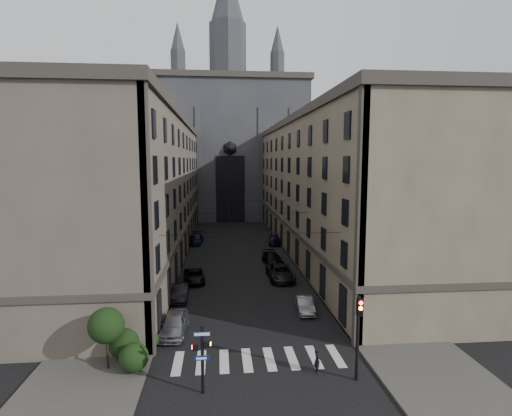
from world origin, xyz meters
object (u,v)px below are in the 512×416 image
object	(u,v)px
car_right_midfar	(273,259)
pedestrian_signal_left	(202,354)
car_right_far	(274,240)
car_right_midnear	(280,273)
traffic_light_right	(358,328)
car_left_near	(174,324)
car_left_midfar	(194,276)
car_left_midnear	(180,292)
pedestrian	(317,361)
gothic_tower	(229,140)
car_left_far	(195,239)
car_right_near	(305,304)

from	to	relation	value
car_right_midfar	pedestrian_signal_left	bearing A→B (deg)	-111.77
car_right_midfar	car_right_far	world-z (taller)	car_right_far
car_right_midnear	traffic_light_right	bearing A→B (deg)	-87.56
car_left_near	car_right_midfar	world-z (taller)	car_left_near
car_left_midfar	car_right_far	bearing A→B (deg)	51.29
traffic_light_right	car_left_midnear	size ratio (longest dim) A/B	1.24
car_right_midnear	pedestrian	bearing A→B (deg)	-93.69
gothic_tower	pedestrian	bearing A→B (deg)	-87.26
pedestrian	car_right_far	bearing A→B (deg)	-8.29
pedestrian	car_left_far	bearing A→B (deg)	9.47
car_left_near	car_left_midfar	size ratio (longest dim) A/B	1.00
car_right_far	pedestrian_signal_left	bearing A→B (deg)	-96.49
car_left_midnear	car_right_midfar	distance (m)	15.67
car_left_midnear	car_left_midfar	bearing A→B (deg)	78.84
car_left_midfar	pedestrian	world-z (taller)	pedestrian
car_left_near	car_right_near	distance (m)	11.34
car_right_near	car_right_midfar	bearing A→B (deg)	96.08
gothic_tower	car_right_midnear	size ratio (longest dim) A/B	10.23
car_left_midfar	car_left_midnear	bearing A→B (deg)	-107.40
pedestrian_signal_left	car_left_midnear	size ratio (longest dim) A/B	0.95
car_left_midfar	pedestrian	size ratio (longest dim) A/B	2.92
pedestrian_signal_left	car_left_far	size ratio (longest dim) A/B	0.74
pedestrian	car_right_near	bearing A→B (deg)	-12.23
car_left_near	car_left_far	size ratio (longest dim) A/B	0.86
traffic_light_right	car_left_midnear	world-z (taller)	traffic_light_right
traffic_light_right	car_left_midfar	size ratio (longest dim) A/B	1.12
car_left_near	car_left_midfar	xyz separation A→B (m)	(0.70, 12.96, -0.15)
car_right_near	car_right_far	size ratio (longest dim) A/B	0.88
gothic_tower	car_right_far	xyz separation A→B (m)	(6.11, -34.17, -17.04)
car_right_midnear	car_right_midfar	size ratio (longest dim) A/B	1.12
car_right_midnear	car_left_near	bearing A→B (deg)	-129.46
traffic_light_right	car_left_midnear	distance (m)	19.39
car_left_midnear	car_right_midnear	bearing A→B (deg)	26.38
car_left_midnear	car_left_far	bearing A→B (deg)	89.20
car_left_far	pedestrian	world-z (taller)	pedestrian
traffic_light_right	car_left_midfar	xyz separation A→B (m)	(-10.82, 20.50, -2.64)
car_right_midnear	pedestrian	distance (m)	19.44
car_left_near	car_left_midnear	xyz separation A→B (m)	(-0.27, 7.63, -0.10)
pedestrian_signal_left	car_right_midnear	size ratio (longest dim) A/B	0.71
car_right_midfar	pedestrian	xyz separation A→B (m)	(-0.76, -25.81, 0.06)
pedestrian_signal_left	car_right_near	size ratio (longest dim) A/B	1.02
traffic_light_right	car_left_near	bearing A→B (deg)	146.80
car_left_midfar	car_right_near	bearing A→B (deg)	-50.13
gothic_tower	car_right_far	bearing A→B (deg)	-79.87
gothic_tower	traffic_light_right	size ratio (longest dim) A/B	11.15
pedestrian_signal_left	car_left_midnear	bearing A→B (deg)	99.78
gothic_tower	car_left_near	distance (m)	67.93
traffic_light_right	car_left_midfar	bearing A→B (deg)	117.84
traffic_light_right	car_right_near	distance (m)	11.41
car_right_midnear	car_right_midfar	distance (m)	6.38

